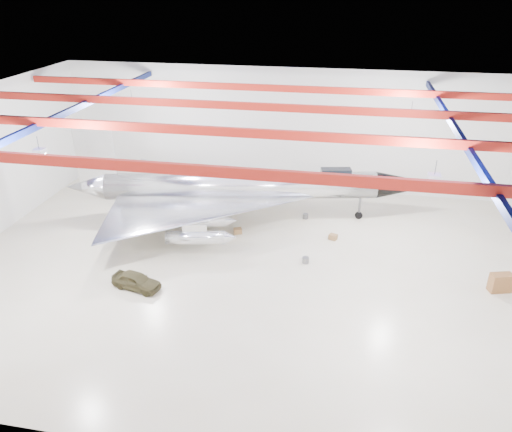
# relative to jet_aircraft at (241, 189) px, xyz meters

# --- Properties ---
(floor) EXTENTS (40.00, 40.00, 0.00)m
(floor) POSITION_rel_jet_aircraft_xyz_m (2.12, -7.24, -2.68)
(floor) COLOR #C2B59A
(floor) RESTS_ON ground
(wall_back) EXTENTS (40.00, 0.00, 40.00)m
(wall_back) POSITION_rel_jet_aircraft_xyz_m (2.12, 7.76, 2.82)
(wall_back) COLOR silver
(wall_back) RESTS_ON floor
(ceiling) EXTENTS (40.00, 40.00, 0.00)m
(ceiling) POSITION_rel_jet_aircraft_xyz_m (2.12, -7.24, 8.32)
(ceiling) COLOR #0A0F38
(ceiling) RESTS_ON wall_back
(ceiling_structure) EXTENTS (39.50, 29.50, 1.08)m
(ceiling_structure) POSITION_rel_jet_aircraft_xyz_m (2.12, -7.24, 7.64)
(ceiling_structure) COLOR maroon
(ceiling_structure) RESTS_ON ceiling
(jet_aircraft) EXTENTS (29.70, 20.20, 8.17)m
(jet_aircraft) POSITION_rel_jet_aircraft_xyz_m (0.00, 0.00, 0.00)
(jet_aircraft) COLOR silver
(jet_aircraft) RESTS_ON floor
(jeep) EXTENTS (3.45, 1.98, 1.11)m
(jeep) POSITION_rel_jet_aircraft_xyz_m (-4.42, -10.98, -2.13)
(jeep) COLOR #3B361D
(jeep) RESTS_ON floor
(desk) EXTENTS (1.48, 1.02, 1.24)m
(desk) POSITION_rel_jet_aircraft_xyz_m (18.26, -6.99, -2.06)
(desk) COLOR brown
(desk) RESTS_ON floor
(toolbox_red) EXTENTS (0.48, 0.43, 0.27)m
(toolbox_red) POSITION_rel_jet_aircraft_xyz_m (-1.40, 2.75, -2.54)
(toolbox_red) COLOR maroon
(toolbox_red) RESTS_ON floor
(engine_drum) EXTENTS (0.55, 0.55, 0.43)m
(engine_drum) POSITION_rel_jet_aircraft_xyz_m (5.86, -5.84, -2.47)
(engine_drum) COLOR #59595B
(engine_drum) RESTS_ON floor
(parts_bin) EXTENTS (0.72, 0.66, 0.41)m
(parts_bin) POSITION_rel_jet_aircraft_xyz_m (7.57, -2.03, -2.47)
(parts_bin) COLOR olive
(parts_bin) RESTS_ON floor
(crate_small) EXTENTS (0.43, 0.37, 0.26)m
(crate_small) POSITION_rel_jet_aircraft_xyz_m (-7.26, 1.40, -2.55)
(crate_small) COLOR #59595B
(crate_small) RESTS_ON floor
(oil_barrel) EXTENTS (0.74, 0.68, 0.42)m
(oil_barrel) POSITION_rel_jet_aircraft_xyz_m (0.27, -2.43, -2.47)
(oil_barrel) COLOR olive
(oil_barrel) RESTS_ON floor
(spares_box) EXTENTS (0.53, 0.53, 0.41)m
(spares_box) POSITION_rel_jet_aircraft_xyz_m (5.17, 1.20, -2.48)
(spares_box) COLOR #59595B
(spares_box) RESTS_ON floor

